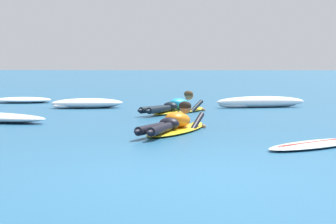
{
  "coord_description": "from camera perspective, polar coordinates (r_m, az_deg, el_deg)",
  "views": [
    {
      "loc": [
        -0.13,
        -6.35,
        1.2
      ],
      "look_at": [
        -0.49,
        5.63,
        0.18
      ],
      "focal_mm": 65.14,
      "sensor_mm": 36.0,
      "label": 1
    }
  ],
  "objects": [
    {
      "name": "surfer_near",
      "position": [
        10.15,
        0.6,
        -1.16
      ],
      "size": [
        1.28,
        2.45,
        0.54
      ],
      "color": "yellow",
      "rests_on": "ground"
    },
    {
      "name": "surfer_far",
      "position": [
        13.87,
        0.77,
        0.48
      ],
      "size": [
        1.63,
        2.25,
        0.53
      ],
      "color": "yellow",
      "rests_on": "ground"
    },
    {
      "name": "whitewater_mid_right",
      "position": [
        15.76,
        8.67,
        0.92
      ],
      "size": [
        2.39,
        1.0,
        0.29
      ],
      "color": "white",
      "rests_on": "ground"
    },
    {
      "name": "whitewater_back",
      "position": [
        17.8,
        -13.44,
        1.09
      ],
      "size": [
        1.69,
        1.01,
        0.16
      ],
      "color": "white",
      "rests_on": "ground"
    },
    {
      "name": "whitewater_far_band",
      "position": [
        15.51,
        -7.55,
        0.79
      ],
      "size": [
        1.88,
        0.99,
        0.25
      ],
      "color": "white",
      "rests_on": "ground"
    },
    {
      "name": "drifting_surfboard",
      "position": [
        8.75,
        13.71,
        -2.93
      ],
      "size": [
        1.75,
        1.59,
        0.16
      ],
      "color": "white",
      "rests_on": "ground"
    },
    {
      "name": "ground_plane",
      "position": [
        16.39,
        2.18,
        0.65
      ],
      "size": [
        120.0,
        120.0,
        0.0
      ],
      "primitive_type": "plane",
      "color": "#235B84"
    }
  ]
}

